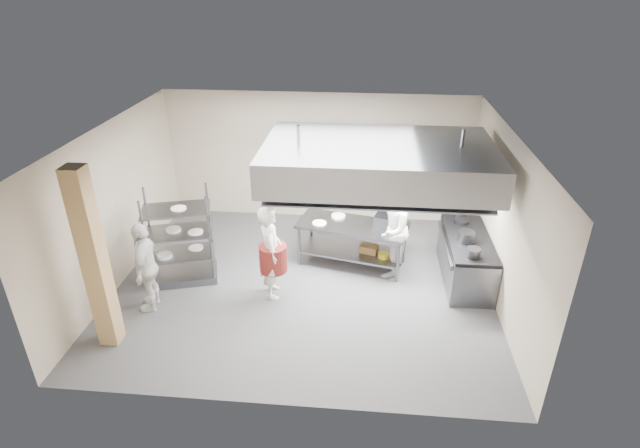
# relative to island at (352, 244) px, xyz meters

# --- Properties ---
(floor) EXTENTS (7.00, 7.00, 0.00)m
(floor) POSITION_rel_island_xyz_m (-0.88, -0.83, -0.46)
(floor) COLOR #353537
(floor) RESTS_ON ground
(ceiling) EXTENTS (7.00, 7.00, 0.00)m
(ceiling) POSITION_rel_island_xyz_m (-0.88, -0.83, 2.54)
(ceiling) COLOR silver
(ceiling) RESTS_ON wall_back
(wall_back) EXTENTS (7.00, 0.00, 7.00)m
(wall_back) POSITION_rel_island_xyz_m (-0.88, 2.17, 1.04)
(wall_back) COLOR #B9A993
(wall_back) RESTS_ON ground
(wall_left) EXTENTS (0.00, 6.00, 6.00)m
(wall_left) POSITION_rel_island_xyz_m (-4.38, -0.83, 1.04)
(wall_left) COLOR #B9A993
(wall_left) RESTS_ON ground
(wall_right) EXTENTS (0.00, 6.00, 6.00)m
(wall_right) POSITION_rel_island_xyz_m (2.62, -0.83, 1.04)
(wall_right) COLOR #B9A993
(wall_right) RESTS_ON ground
(column) EXTENTS (0.30, 0.30, 3.00)m
(column) POSITION_rel_island_xyz_m (-3.78, -2.73, 1.04)
(column) COLOR tan
(column) RESTS_ON floor
(exhaust_hood) EXTENTS (4.00, 2.50, 0.60)m
(exhaust_hood) POSITION_rel_island_xyz_m (0.42, -0.43, 1.94)
(exhaust_hood) COLOR slate
(exhaust_hood) RESTS_ON ceiling
(hood_strip_a) EXTENTS (1.60, 0.12, 0.04)m
(hood_strip_a) POSITION_rel_island_xyz_m (-0.48, -0.43, 1.62)
(hood_strip_a) COLOR white
(hood_strip_a) RESTS_ON exhaust_hood
(hood_strip_b) EXTENTS (1.60, 0.12, 0.04)m
(hood_strip_b) POSITION_rel_island_xyz_m (1.32, -0.43, 1.62)
(hood_strip_b) COLOR white
(hood_strip_b) RESTS_ON exhaust_hood
(wall_shelf) EXTENTS (1.50, 0.28, 0.04)m
(wall_shelf) POSITION_rel_island_xyz_m (0.92, 2.01, 1.04)
(wall_shelf) COLOR slate
(wall_shelf) RESTS_ON wall_back
(island) EXTENTS (2.30, 1.36, 0.91)m
(island) POSITION_rel_island_xyz_m (0.00, 0.00, 0.00)
(island) COLOR gray
(island) RESTS_ON floor
(island_worktop) EXTENTS (2.30, 1.36, 0.06)m
(island_worktop) POSITION_rel_island_xyz_m (0.00, 0.00, 0.42)
(island_worktop) COLOR slate
(island_worktop) RESTS_ON island
(island_undershelf) EXTENTS (2.11, 1.23, 0.04)m
(island_undershelf) POSITION_rel_island_xyz_m (0.00, 0.00, -0.16)
(island_undershelf) COLOR slate
(island_undershelf) RESTS_ON island
(pass_rack) EXTENTS (1.38, 1.03, 1.84)m
(pass_rack) POSITION_rel_island_xyz_m (-3.21, -0.85, 0.46)
(pass_rack) COLOR slate
(pass_rack) RESTS_ON floor
(cooking_range) EXTENTS (0.80, 2.00, 0.84)m
(cooking_range) POSITION_rel_island_xyz_m (2.20, -0.33, -0.04)
(cooking_range) COLOR slate
(cooking_range) RESTS_ON floor
(range_top) EXTENTS (0.78, 1.96, 0.06)m
(range_top) POSITION_rel_island_xyz_m (2.20, -0.33, 0.41)
(range_top) COLOR black
(range_top) RESTS_ON cooking_range
(chef_head) EXTENTS (0.56, 0.73, 1.78)m
(chef_head) POSITION_rel_island_xyz_m (-1.41, -1.21, 0.43)
(chef_head) COLOR white
(chef_head) RESTS_ON floor
(chef_line) EXTENTS (0.93, 1.08, 1.93)m
(chef_line) POSITION_rel_island_xyz_m (0.72, -0.26, 0.51)
(chef_line) COLOR silver
(chef_line) RESTS_ON floor
(chef_plating) EXTENTS (0.52, 1.01, 1.66)m
(chef_plating) POSITION_rel_island_xyz_m (-3.48, -1.78, 0.37)
(chef_plating) COLOR silver
(chef_plating) RESTS_ON floor
(griddle) EXTENTS (0.53, 0.46, 0.22)m
(griddle) POSITION_rel_island_xyz_m (0.66, -0.01, 0.57)
(griddle) COLOR slate
(griddle) RESTS_ON island_worktop
(wicker_basket) EXTENTS (0.40, 0.33, 0.15)m
(wicker_basket) POSITION_rel_island_xyz_m (0.35, -0.05, -0.06)
(wicker_basket) COLOR olive
(wicker_basket) RESTS_ON island_undershelf
(stockpot) EXTENTS (0.30, 0.30, 0.21)m
(stockpot) POSITION_rel_island_xyz_m (2.11, -0.49, 0.55)
(stockpot) COLOR gray
(stockpot) RESTS_ON range_top
(plate_stack) EXTENTS (0.28, 0.28, 0.05)m
(plate_stack) POSITION_rel_island_xyz_m (-3.21, -0.85, 0.13)
(plate_stack) COLOR white
(plate_stack) RESTS_ON pass_rack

